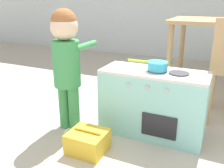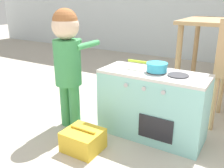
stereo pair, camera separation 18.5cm
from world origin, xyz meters
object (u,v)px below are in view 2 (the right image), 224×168
object	(u,v)px
play_kitchen	(152,105)
toy_pot	(156,66)
child_figure	(67,54)
toy_basket	(83,140)

from	to	relation	value
play_kitchen	toy_pot	distance (m)	0.29
child_figure	toy_basket	size ratio (longest dim) A/B	3.73
toy_pot	child_figure	world-z (taller)	child_figure
play_kitchen	toy_basket	bearing A→B (deg)	-126.99
play_kitchen	toy_basket	world-z (taller)	play_kitchen
toy_pot	toy_basket	distance (m)	0.70
child_figure	toy_basket	world-z (taller)	child_figure
toy_pot	toy_basket	bearing A→B (deg)	-128.12
child_figure	toy_pot	bearing A→B (deg)	17.53
toy_basket	child_figure	bearing A→B (deg)	142.41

